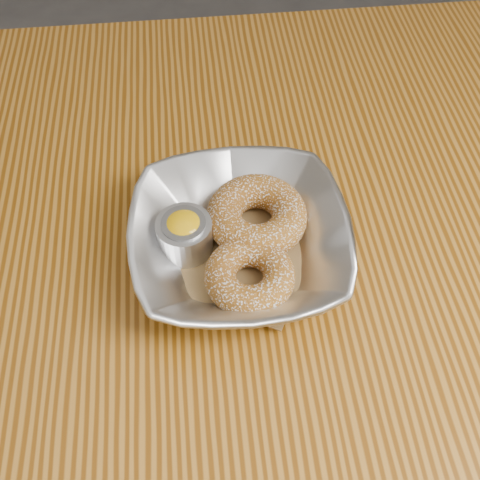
{
  "coord_description": "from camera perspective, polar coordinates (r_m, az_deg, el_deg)",
  "views": [
    {
      "loc": [
        -0.06,
        -0.4,
        1.25
      ],
      "look_at": [
        -0.02,
        -0.06,
        0.78
      ],
      "focal_mm": 42.0,
      "sensor_mm": 36.0,
      "label": 1
    }
  ],
  "objects": [
    {
      "name": "ground_plane",
      "position": [
        1.31,
        0.84,
        -18.39
      ],
      "size": [
        4.0,
        4.0,
        0.0
      ],
      "primitive_type": "plane",
      "color": "#565659",
      "rests_on": "ground"
    },
    {
      "name": "donut_back",
      "position": [
        0.6,
        1.71,
        2.47
      ],
      "size": [
        0.13,
        0.13,
        0.04
      ],
      "primitive_type": "torus",
      "rotation": [
        0.0,
        0.0,
        -0.23
      ],
      "color": "#925518",
      "rests_on": "parchment"
    },
    {
      "name": "ramekin",
      "position": [
        0.59,
        -5.64,
        0.64
      ],
      "size": [
        0.06,
        0.06,
        0.05
      ],
      "color": "silver",
      "rests_on": "table"
    },
    {
      "name": "table",
      "position": [
        0.72,
        1.45,
        -2.33
      ],
      "size": [
        1.2,
        0.8,
        0.75
      ],
      "color": "#8E5718",
      "rests_on": "ground_plane"
    },
    {
      "name": "donut_front",
      "position": [
        0.56,
        0.99,
        -3.66
      ],
      "size": [
        0.1,
        0.1,
        0.03
      ],
      "primitive_type": "torus",
      "rotation": [
        0.0,
        0.0,
        0.07
      ],
      "color": "#925518",
      "rests_on": "parchment"
    },
    {
      "name": "parchment",
      "position": [
        0.6,
        -0.0,
        -1.19
      ],
      "size": [
        0.2,
        0.2,
        0.0
      ],
      "primitive_type": "cube",
      "rotation": [
        0.0,
        0.0,
        1.08
      ],
      "color": "olive",
      "rests_on": "table"
    },
    {
      "name": "serving_bowl",
      "position": [
        0.58,
        -0.0,
        -0.12
      ],
      "size": [
        0.23,
        0.23,
        0.06
      ],
      "primitive_type": "imported",
      "color": "silver",
      "rests_on": "table"
    }
  ]
}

